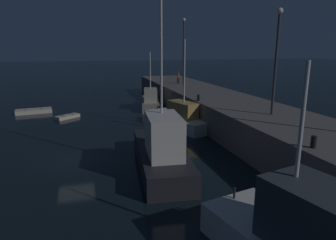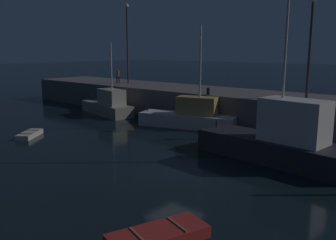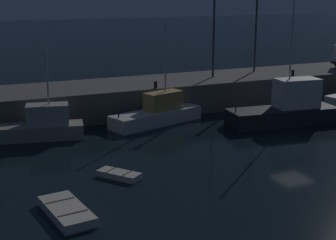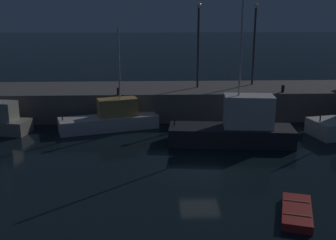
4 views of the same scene
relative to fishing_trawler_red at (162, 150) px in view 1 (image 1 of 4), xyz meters
The scene contains 12 objects.
ground_plane 6.49m from the fishing_trawler_red, 121.44° to the right, with size 320.00×320.00×0.00m, color black.
pier_quay 9.94m from the fishing_trawler_red, 109.51° to the left, with size 64.49×7.07×2.62m.
fishing_trawler_red is the anchor object (origin of this frame).
fishing_boat_orange 20.03m from the fishing_trawler_red, 169.09° to the left, with size 7.48×3.51×7.08m.
fishing_boat_grey 10.71m from the fishing_trawler_red, 156.01° to the left, with size 8.52×4.61×8.37m.
rowboat_white_mid 23.15m from the fishing_trawler_red, 153.72° to the right, with size 2.20×4.20×0.51m.
dinghy_red_small 17.91m from the fishing_trawler_red, 159.30° to the right, with size 2.40×2.73×0.41m.
lamp_post_west 25.04m from the fishing_trawler_red, 157.79° to the left, with size 0.44×0.44×8.80m.
lamp_post_east 11.15m from the fishing_trawler_red, 101.98° to the left, with size 0.44×0.44×7.75m.
dockworker 25.54m from the fishing_trawler_red, 159.59° to the left, with size 0.40×0.38×1.59m.
bollard_west 8.70m from the fishing_trawler_red, 50.38° to the left, with size 0.28×0.28×0.64m, color black.
bollard_central 11.22m from the fishing_trawler_red, 146.30° to the left, with size 0.28×0.28×0.59m, color black.
Camera 1 is at (20.77, 0.79, 7.65)m, focal length 32.19 mm.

